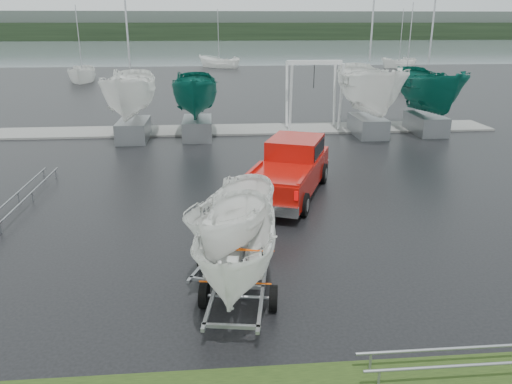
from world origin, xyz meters
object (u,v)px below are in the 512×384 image
trailer_hitched (234,172)px  trailer_parked (238,191)px  boat_hoist (314,85)px  pickup_truck (291,167)px

trailer_hitched → trailer_parked: bearing=-67.4°
boat_hoist → pickup_truck: bearing=-105.0°
pickup_truck → trailer_parked: bearing=-85.2°
pickup_truck → boat_hoist: boat_hoist is taller
trailer_hitched → boat_hoist: size_ratio=1.20×
pickup_truck → trailer_parked: trailer_parked is taller
trailer_hitched → trailer_parked: size_ratio=0.96×
pickup_truck → boat_hoist: (3.18, 11.86, 1.62)m
boat_hoist → trailer_parked: bearing=-105.8°
boat_hoist → trailer_hitched: bearing=-107.4°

